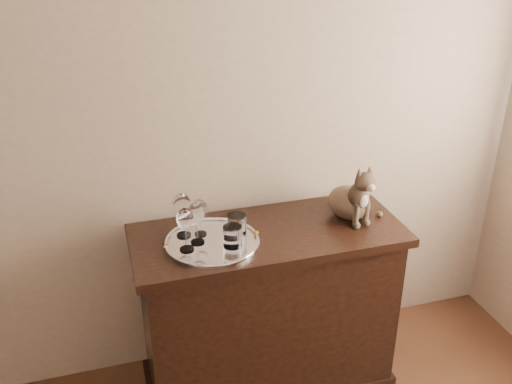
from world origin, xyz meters
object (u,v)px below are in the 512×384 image
tumbler_a (233,236)px  tumbler_c (237,225)px  wine_glass_a (183,215)px  tray (212,243)px  wine_glass_c (186,229)px  wine_glass_b (200,217)px  sideboard (268,310)px  wine_glass_d (197,223)px  cat (350,188)px

tumbler_a → tumbler_c: size_ratio=0.98×
wine_glass_a → tumbler_a: size_ratio=2.20×
tray → wine_glass_c: size_ratio=2.09×
tray → wine_glass_c: bearing=-166.2°
wine_glass_a → tray: bearing=-40.5°
wine_glass_a → wine_glass_b: 0.07m
wine_glass_a → tumbler_c: (0.22, -0.05, -0.05)m
wine_glass_b → wine_glass_c: size_ratio=0.88×
sideboard → tumbler_a: (-0.18, -0.08, 0.48)m
wine_glass_c → wine_glass_d: (0.05, 0.04, -0.00)m
sideboard → tumbler_c: 0.50m
wine_glass_b → wine_glass_c: 0.13m
wine_glass_b → tumbler_a: (0.11, -0.13, -0.04)m
tray → tumbler_c: size_ratio=4.32×
tray → wine_glass_a: (-0.10, 0.09, 0.10)m
wine_glass_c → tumbler_c: 0.24m
tray → wine_glass_b: size_ratio=2.39×
wine_glass_d → tumbler_a: (0.13, -0.07, -0.05)m
wine_glass_c → wine_glass_b: bearing=53.2°
tray → wine_glass_a: bearing=139.5°
tray → wine_glass_d: 0.11m
wine_glass_c → tumbler_c: (0.23, 0.06, -0.05)m
sideboard → wine_glass_c: 0.65m
wine_glass_a → wine_glass_c: wine_glass_a is taller
tumbler_c → cat: cat is taller
wine_glass_b → wine_glass_c: (-0.08, -0.11, 0.01)m
cat → sideboard: bearing=176.3°
wine_glass_b → cat: bearing=-1.5°
tray → tumbler_c: 0.13m
wine_glass_d → tumbler_a: bearing=-27.5°
wine_glass_c → tumbler_a: (0.19, -0.03, -0.05)m
tumbler_c → wine_glass_b: bearing=163.7°
sideboard → tray: bearing=-173.4°
wine_glass_b → wine_glass_c: wine_glass_c is taller
wine_glass_d → tumbler_c: wine_glass_d is taller
sideboard → tray: (-0.26, -0.03, 0.43)m
tray → tumbler_a: 0.10m
sideboard → wine_glass_a: size_ratio=6.03×
tray → wine_glass_d: (-0.06, 0.02, 0.10)m
sideboard → wine_glass_c: bearing=-171.2°
sideboard → tray: 0.50m
sideboard → tumbler_c: (-0.14, 0.01, 0.48)m
wine_glass_b → cat: cat is taller
wine_glass_a → cat: (0.76, -0.03, 0.03)m
sideboard → wine_glass_b: size_ratio=7.17×
sideboard → cat: 0.69m
wine_glass_d → tumbler_a: size_ratio=2.04×
tumbler_a → cat: cat is taller
wine_glass_c → tumbler_c: bearing=15.3°
wine_glass_a → cat: cat is taller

